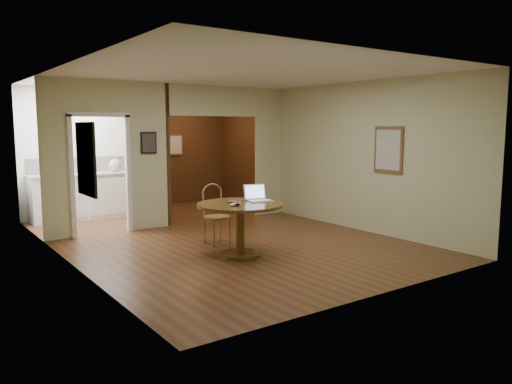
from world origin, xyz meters
TOP-DOWN VIEW (x-y plane):
  - floor at (0.00, 0.00)m, footprint 5.00×5.00m
  - room_shell at (-0.47, 3.10)m, footprint 5.20×7.50m
  - dining_table at (-0.35, -0.18)m, footprint 1.26×1.26m
  - chair at (-0.23, 0.74)m, footprint 0.42×0.42m
  - open_laptop at (0.01, -0.12)m, footprint 0.39×0.37m
  - closed_laptop at (-0.29, -0.05)m, footprint 0.39×0.33m
  - mouse at (-0.58, -0.35)m, footprint 0.12×0.08m
  - wine_glass at (-0.53, -0.37)m, footprint 0.09×0.09m
  - pen at (-0.27, -0.34)m, footprint 0.10×0.11m
  - kitchen_cabinet at (-1.35, 4.20)m, footprint 2.06×0.60m
  - grocery_bag at (-0.65, 4.20)m, footprint 0.32×0.29m

SIDE VIEW (x-z plane):
  - floor at x=0.00m, z-range 0.00..0.00m
  - kitchen_cabinet at x=-1.35m, z-range 0.00..0.94m
  - chair at x=-0.23m, z-range 0.05..1.03m
  - dining_table at x=-0.35m, z-range 0.19..0.98m
  - pen at x=-0.27m, z-range 0.79..0.79m
  - closed_laptop at x=-0.29m, z-range 0.79..0.81m
  - mouse at x=-0.58m, z-range 0.79..0.83m
  - wine_glass at x=-0.53m, z-range 0.79..0.89m
  - open_laptop at x=0.01m, z-range 0.73..0.97m
  - grocery_bag at x=-0.65m, z-range 0.94..1.22m
  - room_shell at x=-0.47m, z-range -1.21..3.79m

